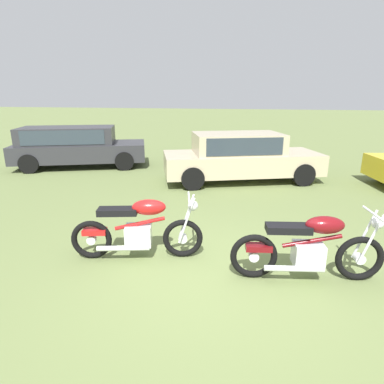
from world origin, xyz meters
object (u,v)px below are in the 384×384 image
(car_beige, at_px, (240,155))
(motorcycle_maroon, at_px, (309,248))
(motorcycle_red, at_px, (139,229))
(car_charcoal, at_px, (74,144))

(car_beige, bearing_deg, motorcycle_maroon, -95.79)
(motorcycle_maroon, distance_m, car_beige, 5.50)
(motorcycle_red, bearing_deg, car_charcoal, 113.99)
(motorcycle_red, bearing_deg, car_beige, 63.02)
(car_beige, bearing_deg, car_charcoal, 152.81)
(motorcycle_maroon, xyz_separation_m, car_charcoal, (-7.37, 5.92, 0.35))
(motorcycle_red, relative_size, motorcycle_maroon, 0.96)
(motorcycle_red, distance_m, car_charcoal, 7.62)
(motorcycle_maroon, bearing_deg, motorcycle_red, 168.26)
(motorcycle_maroon, relative_size, car_charcoal, 0.43)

